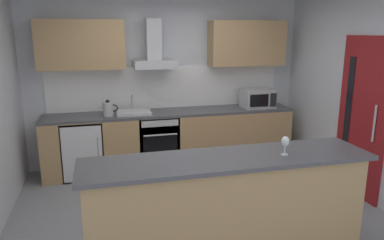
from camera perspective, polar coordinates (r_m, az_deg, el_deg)
name	(u,v)px	position (r m, az deg, el deg)	size (l,w,h in m)	color
ground	(198,213)	(4.49, 1.01, -14.36)	(5.33, 4.78, 0.02)	gray
wall_back	(167,82)	(5.92, -3.99, 5.90)	(5.33, 0.12, 2.60)	silver
wall_right	(370,97)	(5.10, 25.99, 3.27)	(0.12, 4.78, 2.60)	silver
backsplash_tile	(167,87)	(5.86, -3.85, 5.13)	(3.68, 0.02, 0.66)	white
counter_back	(172,139)	(5.74, -3.16, -3.04)	(3.81, 0.60, 0.90)	tan
counter_island	(227,206)	(3.55, 5.53, -13.21)	(2.69, 0.64, 0.99)	tan
upper_cabinets	(169,44)	(5.64, -3.66, 11.74)	(3.76, 0.32, 0.70)	tan
side_door	(361,118)	(5.12, 24.88, 0.29)	(0.08, 0.85, 2.05)	maroon
oven	(157,140)	(5.67, -5.42, -3.18)	(0.60, 0.62, 0.80)	slate
refrigerator	(83,148)	(5.62, -16.60, -4.23)	(0.58, 0.60, 0.85)	white
microwave	(258,98)	(5.97, 10.23, 3.35)	(0.50, 0.38, 0.30)	#B7BABC
sink	(133,112)	(5.52, -9.12, 1.27)	(0.50, 0.40, 0.26)	silver
kettle	(108,109)	(5.44, -12.96, 1.73)	(0.29, 0.15, 0.24)	#B7BABC
range_hood	(154,53)	(5.56, -5.94, 10.40)	(0.62, 0.45, 0.72)	#B7BABC
wine_glass	(285,142)	(3.47, 14.33, -3.36)	(0.08, 0.08, 0.18)	silver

